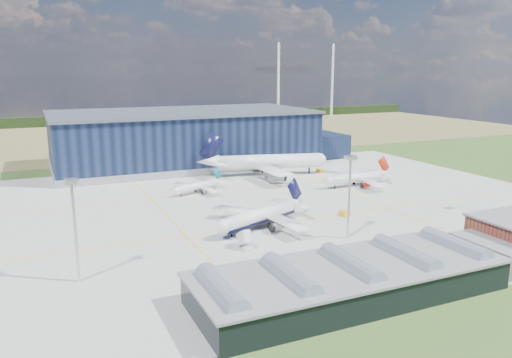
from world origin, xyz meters
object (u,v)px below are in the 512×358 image
(airliner_widebody, at_px, (269,154))
(airliner_regional, at_px, (197,183))
(gse_van_a, at_px, (501,232))
(light_mast_center, at_px, (350,183))
(gse_tug_c, at_px, (320,171))
(gse_cart_a, at_px, (207,187))
(car_b, at_px, (415,242))
(car_a, at_px, (464,233))
(light_mast_west, at_px, (74,214))
(airliner_red, at_px, (356,173))
(airstair, at_px, (244,242))
(gse_tug_a, at_px, (345,214))
(gse_tug_b, at_px, (264,218))
(hangar, at_px, (189,140))
(airliner_navy, at_px, (260,208))

(airliner_widebody, distance_m, airliner_regional, 42.96)
(airliner_widebody, relative_size, gse_van_a, 11.53)
(light_mast_center, distance_m, gse_tug_c, 90.83)
(gse_cart_a, bearing_deg, car_b, -89.98)
(gse_cart_a, distance_m, gse_tug_c, 57.22)
(car_a, bearing_deg, gse_tug_c, -23.22)
(light_mast_west, distance_m, gse_van_a, 112.03)
(airliner_red, bearing_deg, airstair, 30.34)
(light_mast_center, height_order, gse_tug_c, light_mast_center)
(gse_tug_a, bearing_deg, gse_van_a, -44.72)
(gse_van_a, bearing_deg, airliner_regional, 58.40)
(gse_tug_b, height_order, gse_cart_a, gse_tug_b)
(hangar, relative_size, airliner_regional, 5.96)
(car_b, bearing_deg, gse_tug_a, 0.42)
(light_mast_west, relative_size, airstair, 4.42)
(hangar, relative_size, airliner_navy, 3.92)
(car_a, distance_m, car_b, 17.92)
(airliner_regional, distance_m, car_b, 85.76)
(gse_tug_b, xyz_separation_m, car_a, (45.31, -35.62, -0.05))
(gse_tug_a, bearing_deg, airliner_regional, 130.10)
(gse_cart_a, height_order, car_b, gse_cart_a)
(airliner_regional, xyz_separation_m, gse_tug_b, (8.21, -41.77, -3.32))
(gse_van_a, xyz_separation_m, airstair, (-68.82, 20.74, 0.57))
(airliner_navy, distance_m, airliner_widebody, 74.71)
(gse_van_a, relative_size, car_a, 1.42)
(airliner_navy, bearing_deg, gse_van_a, 126.56)
(gse_van_a, bearing_deg, gse_tug_b, 74.43)
(gse_cart_a, distance_m, car_b, 88.13)
(gse_tug_c, distance_m, airstair, 102.20)
(gse_tug_a, bearing_deg, car_b, -80.58)
(gse_tug_b, distance_m, car_a, 57.63)
(gse_van_a, height_order, car_b, gse_van_a)
(airliner_regional, xyz_separation_m, car_b, (35.61, -77.94, -3.34))
(hangar, height_order, gse_tug_b, hangar)
(airliner_regional, xyz_separation_m, gse_tug_c, (62.17, 13.91, -3.24))
(light_mast_west, height_order, gse_van_a, light_mast_west)
(light_mast_center, bearing_deg, airstair, 170.67)
(gse_tug_a, bearing_deg, hangar, 105.18)
(gse_tug_b, distance_m, gse_tug_c, 77.54)
(airliner_regional, height_order, gse_cart_a, airliner_regional)
(airliner_red, relative_size, gse_cart_a, 11.04)
(light_mast_west, bearing_deg, airstair, 6.57)
(airliner_widebody, bearing_deg, airliner_navy, -103.68)
(airliner_regional, bearing_deg, car_b, 90.64)
(gse_tug_a, distance_m, gse_van_a, 44.48)
(gse_tug_a, bearing_deg, airliner_red, 55.50)
(airliner_red, distance_m, gse_cart_a, 59.09)
(light_mast_center, bearing_deg, hangar, 93.30)
(hangar, xyz_separation_m, airliner_regional, (-14.90, -58.55, -7.65))
(light_mast_center, height_order, gse_van_a, light_mast_center)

